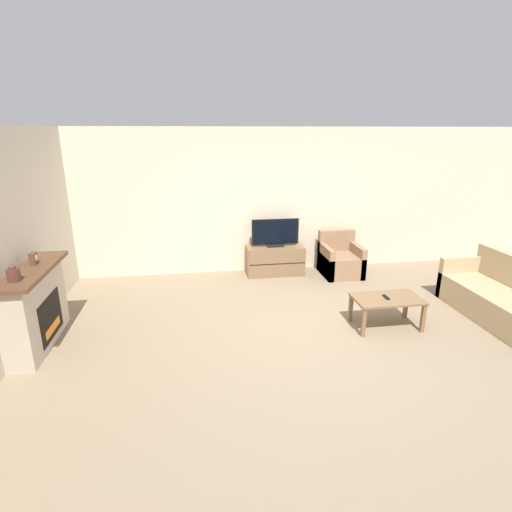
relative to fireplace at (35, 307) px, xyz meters
name	(u,v)px	position (x,y,z in m)	size (l,w,h in m)	color
ground_plane	(306,336)	(3.41, -0.30, -0.53)	(24.00, 24.00, 0.00)	#89755B
wall_back	(269,201)	(3.41, 2.48, 0.82)	(12.00, 0.06, 2.70)	beige
fireplace	(35,307)	(0.00, 0.00, 0.00)	(0.44, 1.46, 1.03)	#B7A893
mantel_vase_left	(13,274)	(0.02, -0.44, 0.59)	(0.14, 0.14, 0.20)	#512D23
mantel_clock	(33,259)	(0.02, 0.15, 0.58)	(0.08, 0.11, 0.15)	brown
tv_stand	(275,260)	(3.48, 2.17, -0.25)	(1.08, 0.49, 0.55)	brown
tv	(275,234)	(3.48, 2.17, 0.26)	(0.89, 0.18, 0.52)	black
armchair	(340,261)	(4.71, 1.95, -0.26)	(0.70, 0.76, 0.80)	#937051
coffee_table	(387,302)	(4.59, -0.20, -0.15)	(0.93, 0.54, 0.43)	brown
remote	(386,297)	(4.57, -0.20, -0.08)	(0.04, 0.15, 0.02)	black
couch	(505,301)	(6.37, -0.25, -0.23)	(0.81, 1.90, 0.88)	tan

